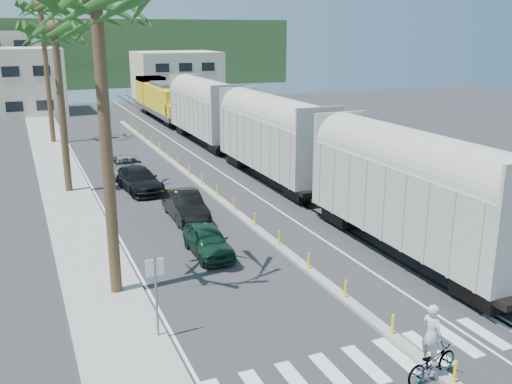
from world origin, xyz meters
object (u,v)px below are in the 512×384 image
cyclist (432,356)px  street_sign (156,285)px  car_second (185,205)px  car_lead (208,241)px

cyclist → street_sign: bearing=40.2°
street_sign → car_second: bearing=69.8°
car_second → cyclist: cyclist is taller
street_sign → car_lead: 7.71m
car_lead → car_second: 5.55m
car_lead → cyclist: (3.02, -11.90, 0.09)m
street_sign → car_second: size_ratio=0.64×
car_lead → car_second: bearing=85.0°
street_sign → cyclist: (6.94, -5.39, -1.20)m
street_sign → cyclist: size_ratio=1.23×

